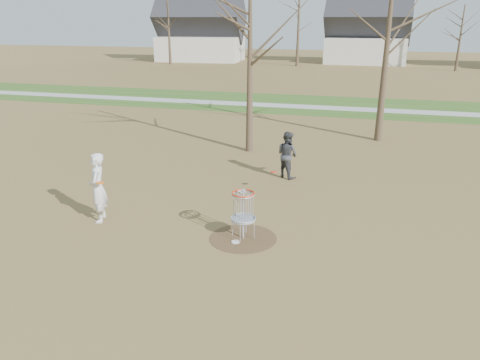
# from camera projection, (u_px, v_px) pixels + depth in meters

# --- Properties ---
(ground) EXTENTS (160.00, 160.00, 0.00)m
(ground) POSITION_uv_depth(u_px,v_px,m) (243.00, 238.00, 12.47)
(ground) COLOR brown
(ground) RESTS_ON ground
(green_band) EXTENTS (160.00, 8.00, 0.01)m
(green_band) POSITION_uv_depth(u_px,v_px,m) (324.00, 105.00, 31.60)
(green_band) COLOR #2D5119
(green_band) RESTS_ON ground
(footpath) EXTENTS (160.00, 1.50, 0.01)m
(footpath) POSITION_uv_depth(u_px,v_px,m) (322.00, 108.00, 30.69)
(footpath) COLOR #9E9E99
(footpath) RESTS_ON green_band
(dirt_circle) EXTENTS (1.80, 1.80, 0.01)m
(dirt_circle) POSITION_uv_depth(u_px,v_px,m) (243.00, 238.00, 12.47)
(dirt_circle) COLOR #47331E
(dirt_circle) RESTS_ON ground
(player_standing) EXTENTS (0.71, 0.86, 2.01)m
(player_standing) POSITION_uv_depth(u_px,v_px,m) (98.00, 188.00, 13.25)
(player_standing) COLOR silver
(player_standing) RESTS_ON ground
(player_throwing) EXTENTS (1.05, 1.00, 1.71)m
(player_throwing) POSITION_uv_depth(u_px,v_px,m) (287.00, 155.00, 17.01)
(player_throwing) COLOR #36373B
(player_throwing) RESTS_ON ground
(disc_grounded) EXTENTS (0.22, 0.22, 0.02)m
(disc_grounded) POSITION_uv_depth(u_px,v_px,m) (235.00, 242.00, 12.22)
(disc_grounded) COLOR white
(disc_grounded) RESTS_ON dirt_circle
(discs_in_play) EXTENTS (4.33, 4.01, 0.57)m
(discs_in_play) POSITION_uv_depth(u_px,v_px,m) (199.00, 177.00, 14.20)
(discs_in_play) COLOR red
(discs_in_play) RESTS_ON ground
(disc_golf_basket) EXTENTS (0.64, 0.64, 1.35)m
(disc_golf_basket) POSITION_uv_depth(u_px,v_px,m) (243.00, 207.00, 12.17)
(disc_golf_basket) COLOR #9EA3AD
(disc_golf_basket) RESTS_ON ground
(bare_trees) EXTENTS (52.62, 44.98, 9.00)m
(bare_trees) POSITION_uv_depth(u_px,v_px,m) (363.00, 21.00, 42.88)
(bare_trees) COLOR #382B1E
(bare_trees) RESTS_ON ground
(houses_row) EXTENTS (56.51, 10.01, 7.26)m
(houses_row) POSITION_uv_depth(u_px,v_px,m) (386.00, 36.00, 58.12)
(houses_row) COLOR silver
(houses_row) RESTS_ON ground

